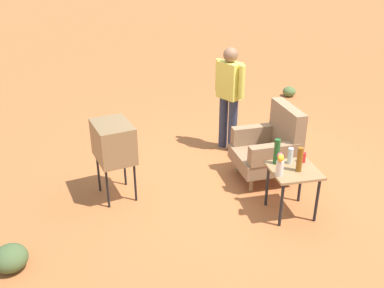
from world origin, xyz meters
name	(u,v)px	position (x,y,z in m)	size (l,w,h in m)	color
ground_plane	(248,174)	(0.00, 0.00, 0.00)	(60.00, 60.00, 0.00)	#AD6033
armchair	(271,146)	(0.15, 0.25, 0.50)	(0.81, 0.82, 1.06)	#937047
side_table	(293,176)	(1.02, 0.19, 0.53)	(0.56, 0.56, 0.62)	black
tv_on_stand	(114,142)	(0.17, -1.87, 0.78)	(0.69, 0.57, 1.03)	black
person_standing	(229,93)	(-0.89, -0.05, 0.94)	(0.50, 0.37, 1.64)	#2D3347
bottle_tall_amber	(300,159)	(1.07, 0.22, 0.77)	(0.07, 0.07, 0.30)	brown
bottle_wine_green	(277,152)	(0.84, 0.03, 0.78)	(0.07, 0.07, 0.32)	#1E5623
soda_can_red	(303,157)	(0.87, 0.36, 0.68)	(0.07, 0.07, 0.12)	red
bottle_short_clear	(290,156)	(0.87, 0.20, 0.72)	(0.06, 0.06, 0.20)	silver
flower_vase	(280,164)	(1.12, -0.04, 0.76)	(0.14, 0.10, 0.27)	silver
shrub_far	(10,258)	(1.36, -3.02, 0.14)	(0.35, 0.35, 0.27)	#475B33
shrub_lone	(289,92)	(-3.04, 1.97, 0.11)	(0.27, 0.27, 0.21)	#516B38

